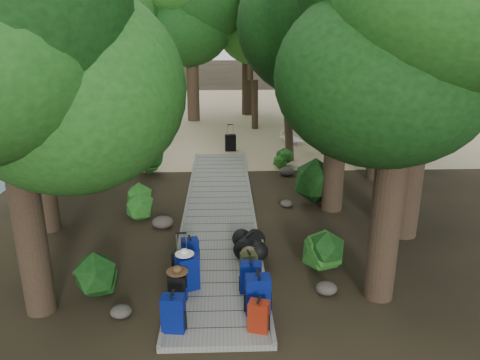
{
  "coord_description": "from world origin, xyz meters",
  "views": [
    {
      "loc": [
        0.14,
        -11.46,
        5.19
      ],
      "look_at": [
        0.6,
        1.02,
        1.0
      ],
      "focal_mm": 35.0,
      "sensor_mm": 36.0,
      "label": 1
    }
  ],
  "objects_px": {
    "backpack_right_d": "(249,262)",
    "duffel_right_black": "(250,244)",
    "backpack_left_c": "(187,271)",
    "backpack_right_b": "(258,292)",
    "suitcase_on_boardwalk": "(182,266)",
    "duffel_right_khaki": "(252,249)",
    "kayak": "(162,134)",
    "sun_lounger": "(291,136)",
    "backpack_left_a": "(173,311)",
    "backpack_left_d": "(190,248)",
    "lone_suitcase_on_sand": "(230,143)",
    "backpack_left_b": "(177,286)",
    "backpack_right_a": "(259,315)",
    "backpack_right_c": "(251,276)"
  },
  "relations": [
    {
      "from": "backpack_left_d",
      "to": "lone_suitcase_on_sand",
      "type": "bearing_deg",
      "value": 70.96
    },
    {
      "from": "backpack_left_b",
      "to": "backpack_right_b",
      "type": "distance_m",
      "value": 1.57
    },
    {
      "from": "duffel_right_khaki",
      "to": "suitcase_on_boardwalk",
      "type": "height_order",
      "value": "suitcase_on_boardwalk"
    },
    {
      "from": "suitcase_on_boardwalk",
      "to": "lone_suitcase_on_sand",
      "type": "relative_size",
      "value": 0.87
    },
    {
      "from": "backpack_left_c",
      "to": "backpack_right_d",
      "type": "relative_size",
      "value": 1.55
    },
    {
      "from": "duffel_right_black",
      "to": "suitcase_on_boardwalk",
      "type": "relative_size",
      "value": 1.24
    },
    {
      "from": "backpack_right_b",
      "to": "backpack_right_d",
      "type": "relative_size",
      "value": 1.59
    },
    {
      "from": "backpack_right_b",
      "to": "backpack_right_d",
      "type": "height_order",
      "value": "backpack_right_b"
    },
    {
      "from": "backpack_left_c",
      "to": "kayak",
      "type": "relative_size",
      "value": 0.23
    },
    {
      "from": "backpack_right_d",
      "to": "sun_lounger",
      "type": "bearing_deg",
      "value": 64.39
    },
    {
      "from": "duffel_right_black",
      "to": "kayak",
      "type": "xyz_separation_m",
      "value": [
        -3.5,
        12.12,
        -0.17
      ]
    },
    {
      "from": "backpack_right_d",
      "to": "duffel_right_black",
      "type": "relative_size",
      "value": 0.68
    },
    {
      "from": "backpack_left_b",
      "to": "backpack_right_b",
      "type": "relative_size",
      "value": 0.76
    },
    {
      "from": "duffel_right_khaki",
      "to": "kayak",
      "type": "distance_m",
      "value": 12.78
    },
    {
      "from": "backpack_left_c",
      "to": "sun_lounger",
      "type": "relative_size",
      "value": 0.41
    },
    {
      "from": "backpack_left_d",
      "to": "backpack_right_b",
      "type": "distance_m",
      "value": 2.47
    },
    {
      "from": "backpack_right_d",
      "to": "kayak",
      "type": "height_order",
      "value": "backpack_right_d"
    },
    {
      "from": "backpack_right_c",
      "to": "duffel_right_khaki",
      "type": "relative_size",
      "value": 1.13
    },
    {
      "from": "backpack_left_a",
      "to": "lone_suitcase_on_sand",
      "type": "relative_size",
      "value": 1.06
    },
    {
      "from": "backpack_left_b",
      "to": "sun_lounger",
      "type": "height_order",
      "value": "backpack_left_b"
    },
    {
      "from": "backpack_left_a",
      "to": "backpack_left_d",
      "type": "distance_m",
      "value": 2.55
    },
    {
      "from": "backpack_right_b",
      "to": "backpack_right_c",
      "type": "xyz_separation_m",
      "value": [
        -0.09,
        0.7,
        -0.06
      ]
    },
    {
      "from": "backpack_right_d",
      "to": "lone_suitcase_on_sand",
      "type": "height_order",
      "value": "lone_suitcase_on_sand"
    },
    {
      "from": "backpack_left_b",
      "to": "lone_suitcase_on_sand",
      "type": "distance_m",
      "value": 11.56
    },
    {
      "from": "duffel_right_khaki",
      "to": "sun_lounger",
      "type": "distance_m",
      "value": 11.35
    },
    {
      "from": "lone_suitcase_on_sand",
      "to": "sun_lounger",
      "type": "height_order",
      "value": "lone_suitcase_on_sand"
    },
    {
      "from": "backpack_right_a",
      "to": "backpack_right_b",
      "type": "bearing_deg",
      "value": 104.46
    },
    {
      "from": "kayak",
      "to": "backpack_right_a",
      "type": "bearing_deg",
      "value": -101.19
    },
    {
      "from": "backpack_left_d",
      "to": "kayak",
      "type": "distance_m",
      "value": 12.54
    },
    {
      "from": "sun_lounger",
      "to": "backpack_left_a",
      "type": "bearing_deg",
      "value": -122.74
    },
    {
      "from": "backpack_left_c",
      "to": "backpack_right_d",
      "type": "xyz_separation_m",
      "value": [
        1.25,
        0.56,
        -0.14
      ]
    },
    {
      "from": "backpack_right_b",
      "to": "duffel_right_khaki",
      "type": "xyz_separation_m",
      "value": [
        0.03,
        2.14,
        -0.2
      ]
    },
    {
      "from": "lone_suitcase_on_sand",
      "to": "kayak",
      "type": "xyz_separation_m",
      "value": [
        -3.22,
        2.49,
        -0.18
      ]
    },
    {
      "from": "kayak",
      "to": "lone_suitcase_on_sand",
      "type": "bearing_deg",
      "value": -62.04
    },
    {
      "from": "duffel_right_black",
      "to": "backpack_left_d",
      "type": "bearing_deg",
      "value": -142.41
    },
    {
      "from": "backpack_left_a",
      "to": "backpack_right_b",
      "type": "distance_m",
      "value": 1.57
    },
    {
      "from": "lone_suitcase_on_sand",
      "to": "backpack_right_b",
      "type": "bearing_deg",
      "value": -96.52
    },
    {
      "from": "backpack_left_c",
      "to": "duffel_right_khaki",
      "type": "bearing_deg",
      "value": 18.16
    },
    {
      "from": "backpack_left_b",
      "to": "backpack_right_c",
      "type": "xyz_separation_m",
      "value": [
        1.42,
        0.27,
        0.04
      ]
    },
    {
      "from": "suitcase_on_boardwalk",
      "to": "backpack_right_c",
      "type": "bearing_deg",
      "value": -1.13
    },
    {
      "from": "backpack_right_a",
      "to": "duffel_right_black",
      "type": "distance_m",
      "value": 2.84
    },
    {
      "from": "backpack_right_b",
      "to": "suitcase_on_boardwalk",
      "type": "xyz_separation_m",
      "value": [
        -1.48,
        1.23,
        -0.1
      ]
    },
    {
      "from": "backpack_left_c",
      "to": "backpack_left_b",
      "type": "bearing_deg",
      "value": -135.87
    },
    {
      "from": "duffel_right_khaki",
      "to": "suitcase_on_boardwalk",
      "type": "relative_size",
      "value": 1.02
    },
    {
      "from": "kayak",
      "to": "sun_lounger",
      "type": "relative_size",
      "value": 1.75
    },
    {
      "from": "backpack_left_c",
      "to": "duffel_right_black",
      "type": "distance_m",
      "value": 1.96
    },
    {
      "from": "backpack_left_d",
      "to": "sun_lounger",
      "type": "xyz_separation_m",
      "value": [
        3.86,
        11.17,
        -0.07
      ]
    },
    {
      "from": "backpack_right_b",
      "to": "suitcase_on_boardwalk",
      "type": "distance_m",
      "value": 1.92
    },
    {
      "from": "backpack_left_c",
      "to": "backpack_right_a",
      "type": "bearing_deg",
      "value": -71.45
    },
    {
      "from": "backpack_right_c",
      "to": "suitcase_on_boardwalk",
      "type": "bearing_deg",
      "value": 167.26
    }
  ]
}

